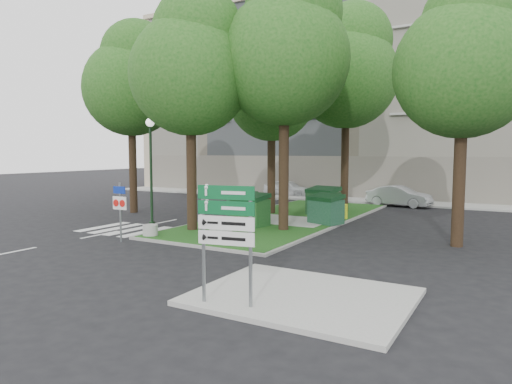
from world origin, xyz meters
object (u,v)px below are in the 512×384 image
Objects in this scene: tree_street_right at (467,56)px; bollard_left at (150,230)px; tree_median_near_left at (193,63)px; tree_median_near_right at (287,47)px; dumpster_b at (250,210)px; dumpster_d at (326,209)px; dumpster_c at (323,201)px; bollard_right at (224,234)px; directional_sign at (226,226)px; traffic_sign_pole at (120,204)px; tree_median_mid at (274,89)px; tree_street_left at (133,79)px; dumpster_a at (242,205)px; litter_bin at (343,211)px; car_white at (288,188)px; car_silver at (399,196)px; street_lamp at (151,158)px; tree_median_far at (348,67)px; bollard_mid at (217,230)px.

tree_street_right is 13.79m from bollard_left.
tree_median_near_right is at bearing 29.74° from tree_median_near_left.
dumpster_b reaches higher than dumpster_d.
tree_median_near_right is 6.14× the size of dumpster_c.
directional_sign is (4.30, -6.27, 1.55)m from bollard_right.
bollard_left is at bearing 69.21° from traffic_sign_pole.
tree_median_mid is 0.91× the size of tree_street_left.
dumpster_c is at bearing 30.94° from dumpster_a.
tree_median_near_left reaches higher than tree_median_mid.
litter_bin is at bearing 14.12° from tree_street_left.
car_silver reaches higher than car_white.
dumpster_d is (1.23, -2.77, -0.05)m from dumpster_c.
street_lamp is 16.42m from car_white.
tree_street_left is 10.85m from traffic_sign_pole.
tree_median_far reaches higher than traffic_sign_pole.
bollard_mid is 0.15× the size of car_silver.
dumpster_a is 0.71× the size of traffic_sign_pole.
tree_street_right is at bearing -45.83° from tree_median_far.
dumpster_b is at bearing 53.79° from tree_median_near_left.
tree_median_near_left reaches higher than street_lamp.
dumpster_c is 15.25m from directional_sign.
tree_median_mid is 10.90m from bollard_left.
tree_median_far is at bearing 89.00° from directional_sign.
dumpster_a reaches higher than bollard_left.
dumpster_d is (2.83, 2.30, -0.04)m from dumpster_b.
litter_bin reaches higher than bollard_left.
dumpster_c is at bearing 93.50° from tree_median_near_right.
tree_median_mid is 5.60× the size of dumpster_b.
car_silver is (4.08, 14.76, 0.33)m from bollard_mid.
tree_street_right is 12.32m from dumpster_a.
tree_median_mid is 7.89m from street_lamp.
tree_median_near_left is 5.80× the size of dumpster_d.
litter_bin is at bearing 54.31° from tree_median_near_left.
dumpster_b is 2.98× the size of bollard_mid.
car_silver reaches higher than bollard_mid.
street_lamp reaches higher than litter_bin.
traffic_sign_pole is at bearing -99.85° from dumpster_c.
dumpster_c is at bearing 47.77° from street_lamp.
tree_median_far is at bearing 41.80° from dumpster_a.
tree_median_far is at bearing 68.72° from tree_median_near_left.
bollard_mid is 3.97m from traffic_sign_pole.
tree_street_left is at bearing 176.73° from tree_street_right.
traffic_sign_pole is (-1.13, -3.24, -5.82)m from tree_median_near_left.
dumpster_c reaches higher than dumpster_a.
tree_street_left reaches higher than litter_bin.
litter_bin is 0.28× the size of directional_sign.
tree_median_mid is 13.53× the size of litter_bin.
bollard_left is 2.71m from bollard_mid.
dumpster_a is (-3.72, -5.45, -7.55)m from tree_median_far.
dumpster_a is 0.41× the size of car_silver.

